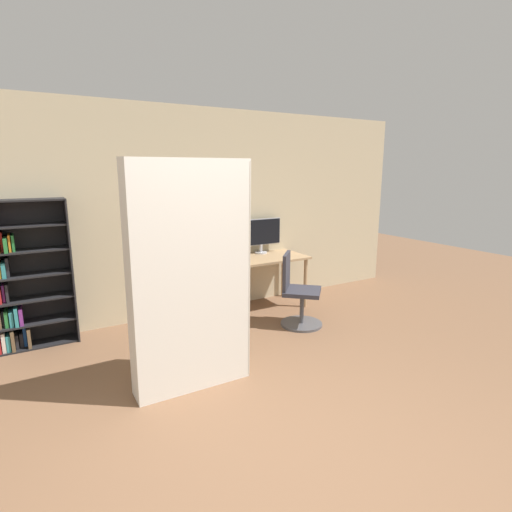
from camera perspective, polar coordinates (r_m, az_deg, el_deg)
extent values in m
plane|color=brown|center=(2.84, 9.37, -30.29)|extent=(16.00, 16.00, 0.00)
cube|color=#C6B793|center=(5.20, -14.66, 5.64)|extent=(8.00, 0.06, 2.70)
cube|color=tan|center=(5.54, 1.34, -0.24)|extent=(1.10, 0.68, 0.03)
cylinder|color=tan|center=(5.16, -1.74, -5.38)|extent=(0.05, 0.05, 0.70)
cylinder|color=tan|center=(5.67, 7.06, -3.84)|extent=(0.05, 0.05, 0.70)
cylinder|color=tan|center=(5.64, -4.46, -3.88)|extent=(0.05, 0.05, 0.70)
cylinder|color=tan|center=(6.11, 3.89, -2.60)|extent=(0.05, 0.05, 0.70)
cylinder|color=#B7B7BC|center=(5.76, 0.69, 0.50)|extent=(0.18, 0.18, 0.02)
cylinder|color=#B7B7BC|center=(5.74, 0.70, 1.14)|extent=(0.04, 0.04, 0.11)
cube|color=#B7B7BC|center=(5.71, 0.67, 3.46)|extent=(0.65, 0.02, 0.38)
cube|color=black|center=(5.70, 0.70, 3.45)|extent=(0.62, 0.03, 0.36)
cylinder|color=#4C4C51|center=(5.12, 6.50, -9.60)|extent=(0.52, 0.52, 0.03)
cylinder|color=#4C4C51|center=(5.04, 6.56, -7.41)|extent=(0.05, 0.05, 0.38)
cube|color=#33333D|center=(4.97, 6.62, -5.05)|extent=(0.62, 0.62, 0.05)
cube|color=#33333D|center=(4.93, 4.38, -2.15)|extent=(0.30, 0.32, 0.45)
cube|color=black|center=(4.93, -24.87, -1.86)|extent=(0.02, 0.31, 1.61)
cube|color=black|center=(5.06, -29.70, -2.01)|extent=(0.85, 0.02, 1.61)
cube|color=black|center=(5.16, -28.73, -10.99)|extent=(0.81, 0.27, 0.02)
cube|color=black|center=(5.06, -29.03, -8.21)|extent=(0.81, 0.27, 0.02)
cube|color=black|center=(4.99, -29.35, -5.34)|extent=(0.81, 0.27, 0.02)
cube|color=black|center=(4.92, -29.67, -2.38)|extent=(0.81, 0.27, 0.02)
cube|color=black|center=(4.87, -30.00, 0.65)|extent=(0.81, 0.27, 0.02)
cube|color=black|center=(4.83, -30.33, 3.74)|extent=(0.81, 0.27, 0.02)
cube|color=black|center=(4.80, -30.67, 6.87)|extent=(0.81, 0.27, 0.02)
cube|color=silver|center=(5.10, -32.35, -10.25)|extent=(0.04, 0.17, 0.21)
cube|color=teal|center=(5.10, -31.85, -10.41)|extent=(0.04, 0.17, 0.18)
cube|color=brown|center=(5.08, -31.39, -10.16)|extent=(0.03, 0.18, 0.23)
cube|color=#232328|center=(5.14, -30.95, -10.24)|extent=(0.03, 0.17, 0.16)
cube|color=#232328|center=(5.17, -30.49, -10.11)|extent=(0.03, 0.17, 0.15)
cube|color=#1E4C9E|center=(5.16, -30.12, -9.78)|extent=(0.03, 0.15, 0.21)
cube|color=brown|center=(5.07, -29.67, -10.05)|extent=(0.03, 0.16, 0.22)
cube|color=brown|center=(5.02, -32.75, -7.55)|extent=(0.02, 0.17, 0.19)
cube|color=#232328|center=(5.07, -32.40, -7.43)|extent=(0.02, 0.16, 0.17)
cube|color=#287A38|center=(5.05, -32.06, -7.45)|extent=(0.03, 0.22, 0.17)
cube|color=teal|center=(5.04, -31.55, -7.50)|extent=(0.04, 0.21, 0.17)
cube|color=teal|center=(5.02, -31.05, -7.28)|extent=(0.03, 0.23, 0.20)
cube|color=#7A2D84|center=(5.03, -30.55, -7.29)|extent=(0.04, 0.22, 0.19)
cube|color=red|center=(4.97, -32.75, -4.77)|extent=(0.03, 0.19, 0.15)
cube|color=#7A2D84|center=(5.00, -32.37, -4.44)|extent=(0.02, 0.16, 0.18)
cube|color=#232328|center=(4.98, -32.00, -4.38)|extent=(0.03, 0.20, 0.20)
cube|color=teal|center=(4.91, -32.36, -1.65)|extent=(0.04, 0.19, 0.16)
cube|color=#232328|center=(4.93, -31.96, -1.27)|extent=(0.03, 0.20, 0.20)
cube|color=red|center=(4.89, -32.57, 1.75)|extent=(0.02, 0.16, 0.21)
cube|color=#287A38|center=(4.84, -32.16, 1.37)|extent=(0.03, 0.22, 0.15)
cube|color=orange|center=(4.87, -31.76, 1.64)|extent=(0.02, 0.21, 0.18)
cube|color=#287A38|center=(4.87, -31.38, 1.65)|extent=(0.02, 0.19, 0.17)
cube|color=silver|center=(3.45, -9.38, -3.18)|extent=(1.03, 0.29, 2.01)
cube|color=beige|center=(3.65, -1.89, -2.15)|extent=(0.01, 0.30, 1.97)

